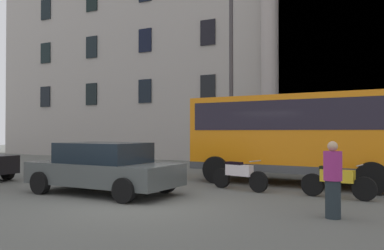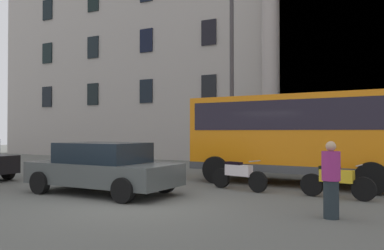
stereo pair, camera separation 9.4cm
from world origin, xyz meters
The scene contains 10 objects.
ground_plane centered at (0.00, 0.00, -0.06)m, with size 80.00×64.00×0.12m, color #575853.
office_building_facade centered at (0.01, 17.48, 9.67)m, with size 43.56×9.69×19.34m.
orange_minibus centered at (2.43, 5.50, 1.71)m, with size 6.93×3.03×2.88m.
hedge_planter_west centered at (0.96, 10.45, 0.63)m, with size 1.99×0.84×1.31m.
hedge_planter_entrance_right centered at (-2.05, 10.88, 0.59)m, with size 1.92×0.98×1.23m.
parked_compact_extra centered at (-1.91, 0.94, 0.72)m, with size 4.34×2.12×1.41m.
motorcycle_far_end centered at (3.93, 3.10, 0.45)m, with size 1.91×0.58×0.89m.
scooter_by_planter centered at (1.16, 3.33, 0.46)m, with size 1.90×0.74×0.89m.
pedestrian_child_trailing centered at (4.22, 0.57, 0.76)m, with size 0.36×0.36×1.53m.
lamppost_plaza_centre centered at (-1.16, 8.59, 4.80)m, with size 0.40×0.40×8.32m.
Camera 2 is at (5.48, -7.71, 1.72)m, focal length 37.28 mm.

